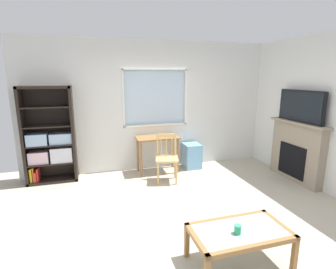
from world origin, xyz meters
The scene contains 10 objects.
ground centered at (0.00, 0.00, -0.01)m, with size 6.21×5.58×0.02m, color #B2A893.
wall_back_with_window centered at (-0.01, 2.29, 1.33)m, with size 5.21×0.15×2.70m.
bookshelf centered at (-1.98, 2.05, 0.80)m, with size 0.90×0.38×1.81m.
desk_under_window centered at (0.07, 1.94, 0.62)m, with size 0.87×0.47×0.76m.
wooden_chair centered at (0.13, 1.42, 0.46)m, with size 0.51×0.49×0.90m.
plastic_drawer_unit centered at (0.86, 1.99, 0.27)m, with size 0.35×0.40×0.53m, color #72ADDB.
fireplace centered at (2.51, 0.75, 0.58)m, with size 0.26×1.27×1.15m.
tv centered at (2.49, 0.75, 1.44)m, with size 0.06×1.04×0.58m.
coffee_table centered at (0.22, -0.97, 0.35)m, with size 1.03×0.57×0.40m.
sippy_cup centered at (0.16, -1.02, 0.45)m, with size 0.07×0.07×0.09m, color #33B770.
Camera 1 is at (-1.19, -3.07, 1.97)m, focal length 27.56 mm.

